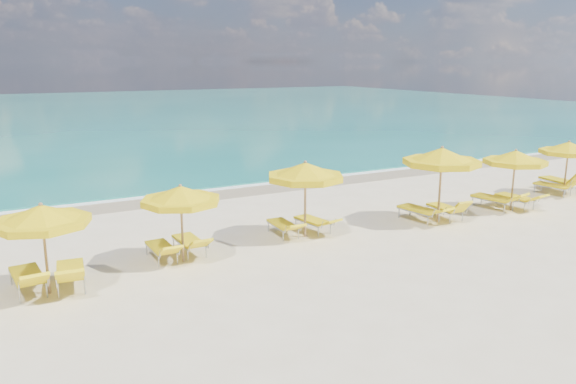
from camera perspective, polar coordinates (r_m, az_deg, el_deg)
name	(u,v)px	position (r m, az deg, el deg)	size (l,w,h in m)	color
ground_plane	(312,242)	(16.58, 2.45, -5.08)	(120.00, 120.00, 0.00)	beige
ocean	(76,113)	(62.29, -20.78, 7.50)	(120.00, 80.00, 0.30)	#147264
wet_sand_band	(220,192)	(23.03, -6.93, 0.03)	(120.00, 2.60, 0.01)	tan
foam_line	(213,188)	(23.76, -7.63, 0.41)	(120.00, 1.20, 0.03)	white
whitecap_near	(39,167)	(31.05, -23.95, 2.38)	(14.00, 0.36, 0.05)	white
whitecap_far	(239,135)	(41.16, -4.96, 5.84)	(18.00, 0.30, 0.05)	white
umbrella_1	(42,216)	(13.57, -23.74, -2.28)	(2.18, 2.18, 2.15)	#A67F53
umbrella_2	(181,196)	(14.73, -10.85, -0.38)	(2.18, 2.18, 2.11)	#A67F53
umbrella_3	(305,172)	(16.54, 1.77, 2.04)	(2.46, 2.46, 2.34)	#A67F53
umbrella_4	(442,157)	(18.81, 15.35, 3.42)	(2.56, 2.56, 2.53)	#A67F53
umbrella_5	(515,158)	(21.24, 22.09, 3.22)	(2.25, 2.25, 2.20)	#A67F53
umbrella_6	(568,149)	(24.59, 26.60, 3.97)	(2.40, 2.40, 2.18)	#A67F53
lounger_1_left	(28,283)	(14.33, -24.86, -8.34)	(0.80, 1.95, 0.81)	#A5A8AD
lounger_1_right	(71,278)	(14.24, -21.19, -8.12)	(0.84, 1.95, 0.83)	#A5A8AD
lounger_2_left	(162,253)	(15.41, -12.68, -6.03)	(0.61, 1.72, 0.69)	#A5A8AD
lounger_2_right	(190,246)	(15.75, -9.92, -5.45)	(0.65, 1.79, 0.72)	#A5A8AD
lounger_3_left	(284,229)	(17.10, -0.46, -3.80)	(0.63, 1.75, 0.64)	#A5A8AD
lounger_3_right	(314,225)	(17.53, 2.64, -3.38)	(0.82, 1.79, 0.63)	#A5A8AD
lounger_4_left	(420,214)	(19.14, 13.25, -2.23)	(0.90, 2.01, 0.69)	#A5A8AD
lounger_4_right	(446,212)	(19.69, 15.72, -1.98)	(0.69, 1.72, 0.83)	#A5A8AD
lounger_5_left	(494,203)	(21.45, 20.18, -1.02)	(0.99, 2.03, 0.79)	#A5A8AD
lounger_5_right	(516,202)	(21.98, 22.15, -0.91)	(0.73, 1.88, 0.70)	#A5A8AD
lounger_6_left	(554,189)	(24.69, 25.38, 0.26)	(0.90, 1.87, 0.82)	#A5A8AD
lounger_6_right	(559,185)	(25.59, 25.84, 0.69)	(0.92, 2.02, 0.97)	#A5A8AD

